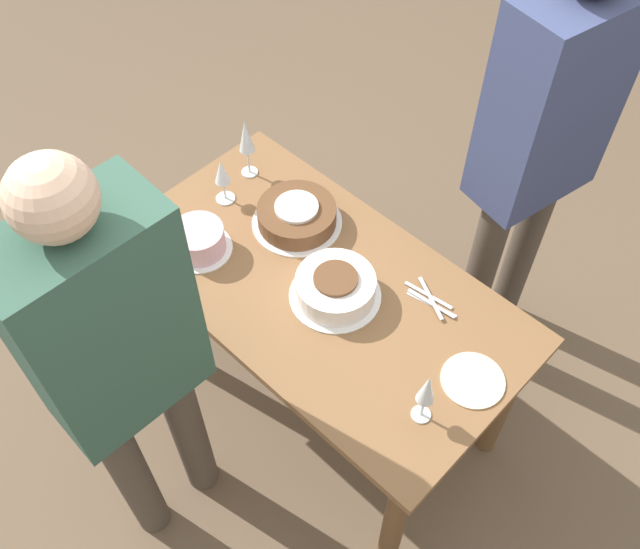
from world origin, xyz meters
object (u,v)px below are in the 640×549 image
Objects in this scene: cake_center_white at (336,287)px; cake_front_chocolate at (297,215)px; person_watching at (118,353)px; wine_glass_near at (222,174)px; cake_back_decorated at (199,240)px; wine_glass_far at (246,138)px; person_cutting at (542,137)px; wine_glass_extra at (427,390)px.

cake_center_white is 0.95× the size of cake_front_chocolate.
wine_glass_near is at bearing 32.90° from person_watching.
wine_glass_far is at bearing -67.30° from cake_back_decorated.
wine_glass_near is at bearing -36.00° from person_cutting.
cake_front_chocolate is 0.82m from person_cutting.
wine_glass_extra is at bearing 170.47° from wine_glass_near.
wine_glass_extra is 0.80m from person_watching.
wine_glass_far is (0.29, -0.05, 0.13)m from cake_front_chocolate.
person_cutting reaches higher than cake_center_white.
wine_glass_far is (0.59, -0.18, 0.12)m from cake_center_white.
wine_glass_extra is at bearing -47.11° from person_watching.
person_cutting is (-0.64, -0.89, 0.26)m from cake_back_decorated.
wine_glass_far is 0.97m from person_cutting.
cake_front_chocolate is 1.45× the size of cake_back_decorated.
wine_glass_far is at bearing -43.90° from person_cutting.
wine_glass_far reaches higher than cake_front_chocolate.
wine_glass_near is 1.04m from person_cutting.
cake_back_decorated is 1.19× the size of wine_glass_near.
cake_back_decorated reaches higher than cake_front_chocolate.
wine_glass_extra is 0.91m from person_cutting.
person_cutting is at bearing -125.60° from cake_back_decorated.
cake_back_decorated is at bearing -23.98° from person_cutting.
cake_front_chocolate is at bearing -19.33° from wine_glass_extra.
cake_back_decorated is (0.45, 0.17, 0.00)m from cake_center_white.
cake_front_chocolate is at bearing -159.97° from wine_glass_near.
wine_glass_far is at bearing -76.39° from wine_glass_near.
cake_back_decorated is at bearing 20.90° from cake_center_white.
wine_glass_near is 0.10× the size of person_cutting.
cake_back_decorated is 0.40m from wine_glass_far.
wine_glass_near is at bearing -9.53° from wine_glass_extra.
person_watching is (-0.42, 0.69, 0.14)m from wine_glass_near.
cake_back_decorated is 0.89× the size of wine_glass_far.
wine_glass_extra reaches higher than cake_back_decorated.
cake_front_chocolate is at bearing 169.99° from wine_glass_far.
wine_glass_far is 1.14× the size of wine_glass_extra.
cake_front_chocolate is 1.47× the size of wine_glass_extra.
person_watching is (0.34, 1.37, -0.04)m from person_cutting.
wine_glass_far reaches higher than cake_center_white.
cake_back_decorated is at bearing 118.46° from wine_glass_near.
cake_front_chocolate is 1.29× the size of wine_glass_far.
wine_glass_extra reaches higher than cake_center_white.
wine_glass_extra is at bearing 163.60° from cake_center_white.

